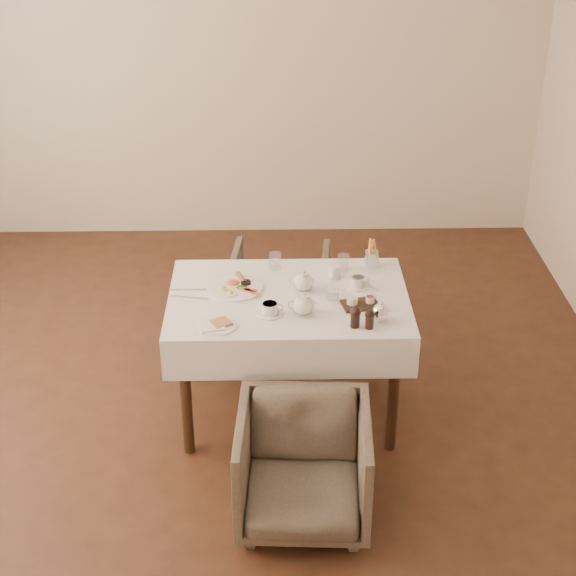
# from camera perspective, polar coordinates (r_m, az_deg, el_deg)

# --- Properties ---
(table) EXTENTS (1.28, 0.88, 0.75)m
(table) POSITION_cam_1_polar(r_m,az_deg,el_deg) (4.75, 0.03, -1.76)
(table) COLOR black
(table) RESTS_ON ground
(armchair_near) EXTENTS (0.66, 0.68, 0.58)m
(armchair_near) POSITION_cam_1_polar(r_m,az_deg,el_deg) (4.27, 1.00, -11.48)
(armchair_near) COLOR #463E34
(armchair_near) RESTS_ON ground
(armchair_far) EXTENTS (0.67, 0.69, 0.58)m
(armchair_far) POSITION_cam_1_polar(r_m,az_deg,el_deg) (5.66, -0.53, -0.46)
(armchair_far) COLOR #463E34
(armchair_far) RESTS_ON ground
(breakfast_plate) EXTENTS (0.30, 0.30, 0.04)m
(breakfast_plate) POSITION_cam_1_polar(r_m,az_deg,el_deg) (4.77, -3.43, 0.06)
(breakfast_plate) COLOR white
(breakfast_plate) RESTS_ON table
(side_plate) EXTENTS (0.19, 0.18, 0.02)m
(side_plate) POSITION_cam_1_polar(r_m,az_deg,el_deg) (4.43, -4.59, -2.44)
(side_plate) COLOR white
(side_plate) RESTS_ON table
(teapot_centre) EXTENTS (0.17, 0.15, 0.12)m
(teapot_centre) POSITION_cam_1_polar(r_m,az_deg,el_deg) (4.72, 1.00, 0.49)
(teapot_centre) COLOR white
(teapot_centre) RESTS_ON table
(teapot_front) EXTENTS (0.16, 0.13, 0.12)m
(teapot_front) POSITION_cam_1_polar(r_m,az_deg,el_deg) (4.50, 1.00, -1.02)
(teapot_front) COLOR white
(teapot_front) RESTS_ON table
(creamer) EXTENTS (0.07, 0.07, 0.07)m
(creamer) POSITION_cam_1_polar(r_m,az_deg,el_deg) (4.87, 3.04, 1.10)
(creamer) COLOR white
(creamer) RESTS_ON table
(teacup_near) EXTENTS (0.13, 0.13, 0.07)m
(teacup_near) POSITION_cam_1_polar(r_m,az_deg,el_deg) (4.51, -1.18, -1.40)
(teacup_near) COLOR white
(teacup_near) RESTS_ON table
(teacup_far) EXTENTS (0.12, 0.12, 0.06)m
(teacup_far) POSITION_cam_1_polar(r_m,az_deg,el_deg) (4.78, 4.56, 0.36)
(teacup_far) COLOR white
(teacup_far) RESTS_ON table
(glass_left) EXTENTS (0.09, 0.09, 0.10)m
(glass_left) POSITION_cam_1_polar(r_m,az_deg,el_deg) (4.95, -0.83, 1.74)
(glass_left) COLOR silver
(glass_left) RESTS_ON table
(glass_mid) EXTENTS (0.07, 0.07, 0.09)m
(glass_mid) POSITION_cam_1_polar(r_m,az_deg,el_deg) (4.65, 2.95, -0.25)
(glass_mid) COLOR silver
(glass_mid) RESTS_ON table
(glass_right) EXTENTS (0.07, 0.07, 0.09)m
(glass_right) POSITION_cam_1_polar(r_m,az_deg,el_deg) (4.95, 3.59, 1.66)
(glass_right) COLOR silver
(glass_right) RESTS_ON table
(condiment_board) EXTENTS (0.21, 0.16, 0.05)m
(condiment_board) POSITION_cam_1_polar(r_m,az_deg,el_deg) (4.61, 4.67, -0.99)
(condiment_board) COLOR black
(condiment_board) RESTS_ON table
(pepper_mill_left) EXTENTS (0.07, 0.07, 0.11)m
(pepper_mill_left) POSITION_cam_1_polar(r_m,az_deg,el_deg) (4.40, 4.37, -1.88)
(pepper_mill_left) COLOR black
(pepper_mill_left) RESTS_ON table
(pepper_mill_right) EXTENTS (0.05, 0.05, 0.10)m
(pepper_mill_right) POSITION_cam_1_polar(r_m,az_deg,el_deg) (4.40, 5.30, -2.01)
(pepper_mill_right) COLOR black
(pepper_mill_right) RESTS_ON table
(silver_pot) EXTENTS (0.11, 0.09, 0.12)m
(silver_pot) POSITION_cam_1_polar(r_m,az_deg,el_deg) (4.46, 6.01, -1.48)
(silver_pot) COLOR white
(silver_pot) RESTS_ON table
(fries_cup) EXTENTS (0.08, 0.08, 0.17)m
(fries_cup) POSITION_cam_1_polar(r_m,az_deg,el_deg) (4.99, 5.44, 2.15)
(fries_cup) COLOR silver
(fries_cup) RESTS_ON table
(cutlery_fork) EXTENTS (0.21, 0.02, 0.00)m
(cutlery_fork) POSITION_cam_1_polar(r_m,az_deg,el_deg) (4.78, -6.38, -0.11)
(cutlery_fork) COLOR silver
(cutlery_fork) RESTS_ON table
(cutlery_knife) EXTENTS (0.21, 0.05, 0.00)m
(cutlery_knife) POSITION_cam_1_polar(r_m,az_deg,el_deg) (4.70, -6.39, -0.60)
(cutlery_knife) COLOR silver
(cutlery_knife) RESTS_ON table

